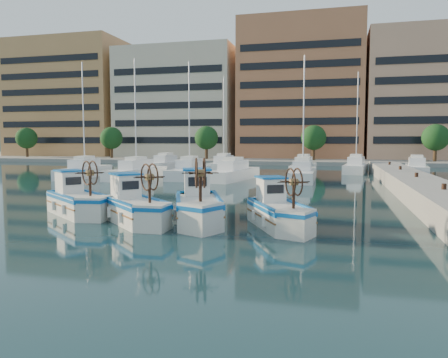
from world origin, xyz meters
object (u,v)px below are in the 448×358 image
at_px(fishing_boat_c, 198,204).
at_px(fishing_boat_d, 278,210).
at_px(fishing_boat_b, 134,206).
at_px(fishing_boat_a, 77,199).

distance_m(fishing_boat_c, fishing_boat_d, 3.67).
distance_m(fishing_boat_b, fishing_boat_d, 6.45).
xyz_separation_m(fishing_boat_b, fishing_boat_c, (2.76, 0.83, 0.07)).
bearing_deg(fishing_boat_c, fishing_boat_a, 155.95).
distance_m(fishing_boat_a, fishing_boat_c, 6.49).
height_order(fishing_boat_c, fishing_boat_d, fishing_boat_c).
xyz_separation_m(fishing_boat_c, fishing_boat_d, (3.66, -0.27, -0.10)).
distance_m(fishing_boat_a, fishing_boat_d, 10.16).
xyz_separation_m(fishing_boat_a, fishing_boat_d, (10.14, -0.65, -0.03)).
height_order(fishing_boat_a, fishing_boat_d, fishing_boat_a).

